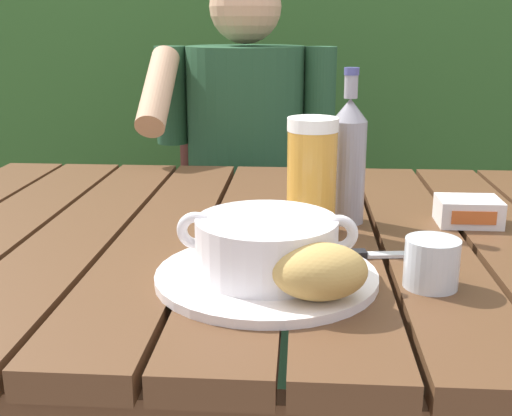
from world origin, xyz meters
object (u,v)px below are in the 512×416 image
object	(u,v)px
soup_bowl	(267,244)
person_eating	(244,158)
bread_roll	(320,271)
table_knife	(364,254)
chair_near_diner	(251,225)
water_glass_small	(432,263)
beer_glass	(312,176)
serving_plate	(266,276)
butter_tub	(468,211)
beer_bottle	(348,159)

from	to	relation	value
soup_bowl	person_eating	bearing A→B (deg)	96.95
soup_bowl	bread_roll	distance (m)	0.10
table_knife	chair_near_diner	bearing A→B (deg)	103.38
soup_bowl	water_glass_small	bearing A→B (deg)	-1.34
beer_glass	water_glass_small	world-z (taller)	beer_glass
water_glass_small	soup_bowl	bearing A→B (deg)	178.66
serving_plate	butter_tub	distance (m)	0.42
serving_plate	beer_bottle	world-z (taller)	beer_bottle
chair_near_diner	beer_glass	xyz separation A→B (m)	(0.17, -0.93, 0.37)
beer_glass	beer_bottle	bearing A→B (deg)	46.41
bread_roll	serving_plate	bearing A→B (deg)	130.60
serving_plate	beer_glass	world-z (taller)	beer_glass
person_eating	chair_near_diner	bearing A→B (deg)	89.18
chair_near_diner	beer_glass	distance (m)	1.02
chair_near_diner	serving_plate	bearing A→B (deg)	-84.41
butter_tub	soup_bowl	bearing A→B (deg)	-139.83
chair_near_diner	butter_tub	distance (m)	1.01
water_glass_small	butter_tub	world-z (taller)	water_glass_small
person_eating	table_knife	distance (m)	0.87
soup_bowl	bread_roll	xyz separation A→B (m)	(0.07, -0.08, -0.00)
serving_plate	beer_glass	distance (m)	0.23
bread_roll	table_knife	size ratio (longest dim) A/B	0.74
beer_glass	beer_bottle	world-z (taller)	beer_bottle
person_eating	beer_bottle	xyz separation A→B (m)	(0.23, -0.66, 0.14)
soup_bowl	beer_glass	bearing A→B (deg)	74.00
chair_near_diner	bread_roll	bearing A→B (deg)	-81.66
bread_roll	butter_tub	xyz separation A→B (m)	(0.26, 0.35, -0.02)
soup_bowl	beer_glass	world-z (taller)	beer_glass
soup_bowl	table_knife	world-z (taller)	soup_bowl
person_eating	bread_roll	xyz separation A→B (m)	(0.18, -1.01, 0.07)
person_eating	serving_plate	bearing A→B (deg)	-83.05
person_eating	beer_glass	world-z (taller)	person_eating
chair_near_diner	serving_plate	world-z (taller)	chair_near_diner
person_eating	beer_glass	distance (m)	0.76
serving_plate	bread_roll	xyz separation A→B (m)	(0.07, -0.08, 0.04)
soup_bowl	water_glass_small	xyz separation A→B (m)	(0.21, -0.00, -0.02)
bread_roll	beer_glass	size ratio (longest dim) A/B	0.68
person_eating	butter_tub	world-z (taller)	person_eating
person_eating	bread_roll	distance (m)	1.03
soup_bowl	beer_bottle	world-z (taller)	beer_bottle
person_eating	serving_plate	xyz separation A→B (m)	(0.11, -0.94, 0.03)
serving_plate	soup_bowl	distance (m)	0.04
person_eating	table_knife	bearing A→B (deg)	-73.40
beer_bottle	beer_glass	bearing A→B (deg)	-133.59
beer_bottle	table_knife	bearing A→B (deg)	-84.91
water_glass_small	butter_tub	bearing A→B (deg)	67.88
beer_glass	chair_near_diner	bearing A→B (deg)	100.42
chair_near_diner	beer_bottle	distance (m)	0.98
serving_plate	beer_bottle	distance (m)	0.31
chair_near_diner	serving_plate	size ratio (longest dim) A/B	3.21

